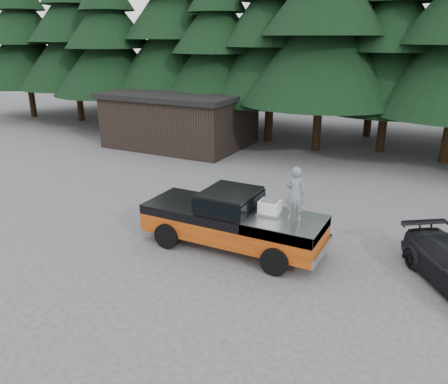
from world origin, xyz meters
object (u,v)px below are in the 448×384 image
at_px(pickup_truck, 232,228).
at_px(air_compressor, 270,208).
at_px(utility_building, 181,118).
at_px(man_on_bed, 295,194).

xyz_separation_m(pickup_truck, air_compressor, (1.20, 0.13, 0.87)).
bearing_deg(utility_building, air_compressor, -47.22).
relative_size(air_compressor, utility_building, 0.07).
xyz_separation_m(air_compressor, man_on_bed, (0.79, -0.07, 0.62)).
relative_size(pickup_truck, utility_building, 0.71).
distance_m(air_compressor, utility_building, 15.44).
height_order(man_on_bed, utility_building, utility_building).
height_order(air_compressor, utility_building, utility_building).
xyz_separation_m(man_on_bed, utility_building, (-11.28, 11.40, -0.49)).
bearing_deg(man_on_bed, pickup_truck, -14.62).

